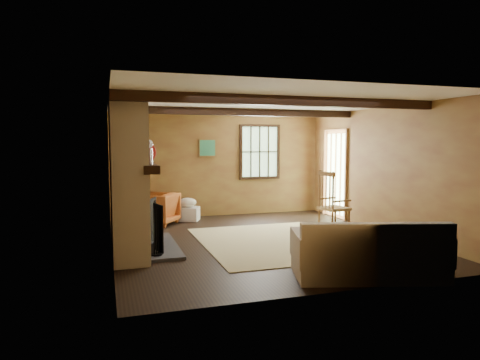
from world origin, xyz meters
name	(u,v)px	position (x,y,z in m)	size (l,w,h in m)	color
ground	(259,240)	(0.00, 0.00, 0.00)	(5.50, 5.50, 0.00)	black
room_envelope	(266,148)	(0.22, 0.26, 1.63)	(5.02, 5.52, 2.44)	olive
fireplace	(129,182)	(-2.23, 0.00, 1.10)	(1.02, 2.30, 2.40)	#9F5A3D
rug	(274,242)	(0.20, -0.20, 0.00)	(2.50, 3.00, 0.01)	tan
rocking_chair	(332,206)	(1.58, 0.25, 0.50)	(0.92, 0.58, 1.19)	tan
sofa	(369,257)	(0.61, -2.40, 0.27)	(2.04, 1.32, 0.76)	silver
firewood_pile	(143,216)	(-1.82, 2.40, 0.12)	(0.66, 0.12, 0.24)	brown
laundry_basket	(187,214)	(-0.86, 2.29, 0.15)	(0.50, 0.38, 0.30)	white
basket_pillow	(187,202)	(-0.86, 2.29, 0.40)	(0.41, 0.33, 0.21)	silver
armchair	(158,209)	(-1.54, 2.02, 0.34)	(0.72, 0.74, 0.67)	#BF6026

